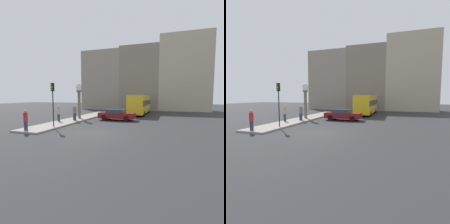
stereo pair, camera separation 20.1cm
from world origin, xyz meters
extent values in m
plane|color=#2D2D30|center=(0.00, 0.00, 0.00)|extent=(120.00, 120.00, 0.00)
cube|color=gray|center=(-5.30, 7.84, 0.08)|extent=(2.75, 19.68, 0.16)
cube|color=gray|center=(-9.06, 26.06, 6.63)|extent=(9.00, 5.00, 13.26)
cube|color=gray|center=(-0.40, 26.06, 6.82)|extent=(8.30, 5.00, 13.65)
cube|color=#B7A88E|center=(8.65, 26.06, 7.63)|extent=(9.81, 5.00, 15.25)
cube|color=maroon|center=(-0.32, 7.91, 0.62)|extent=(4.47, 1.90, 0.66)
cube|color=#2D3842|center=(-0.50, 7.91, 1.17)|extent=(2.14, 1.71, 0.43)
cylinder|color=black|center=(1.06, 8.75, 0.35)|extent=(0.69, 0.22, 0.69)
cylinder|color=black|center=(1.06, 7.07, 0.35)|extent=(0.69, 0.22, 0.69)
cylinder|color=black|center=(-1.71, 8.75, 0.35)|extent=(0.69, 0.22, 0.69)
cylinder|color=black|center=(-1.71, 7.07, 0.35)|extent=(0.69, 0.22, 0.69)
cube|color=gold|center=(1.26, 16.11, 1.76)|extent=(2.35, 9.86, 2.81)
cube|color=#1E232D|center=(1.26, 16.11, 1.97)|extent=(2.37, 9.66, 0.82)
cylinder|color=black|center=(2.29, 19.17, 0.45)|extent=(0.28, 0.90, 0.90)
cylinder|color=black|center=(0.22, 19.17, 0.45)|extent=(0.28, 0.90, 0.90)
cylinder|color=black|center=(2.29, 13.06, 0.45)|extent=(0.28, 0.90, 0.90)
cylinder|color=black|center=(0.22, 13.06, 0.45)|extent=(0.28, 0.90, 0.90)
cylinder|color=black|center=(-4.45, 0.81, 1.81)|extent=(0.09, 0.09, 3.31)
cube|color=black|center=(-4.45, 0.81, 3.85)|extent=(0.26, 0.20, 0.76)
cylinder|color=red|center=(-4.45, 0.69, 4.06)|extent=(0.15, 0.04, 0.15)
cylinder|color=orange|center=(-4.45, 0.69, 3.85)|extent=(0.15, 0.04, 0.15)
cylinder|color=green|center=(-4.45, 0.69, 3.64)|extent=(0.15, 0.04, 0.15)
cylinder|color=#666056|center=(-5.19, 7.16, 1.85)|extent=(0.37, 0.37, 3.39)
cube|color=#666056|center=(-5.19, 7.16, 3.66)|extent=(0.49, 0.49, 0.22)
cylinder|color=#666056|center=(-5.19, 7.16, 4.14)|extent=(0.79, 0.04, 0.79)
cylinder|color=white|center=(-5.19, 7.16, 4.14)|extent=(0.73, 0.06, 0.73)
cylinder|color=#2D334C|center=(-5.49, -1.47, 0.54)|extent=(0.29, 0.29, 0.77)
cylinder|color=red|center=(-5.49, -1.47, 1.29)|extent=(0.34, 0.34, 0.72)
sphere|color=tan|center=(-5.49, -1.47, 1.77)|extent=(0.25, 0.25, 0.25)
cylinder|color=#2D334C|center=(-4.83, 5.35, 0.56)|extent=(0.37, 0.37, 0.81)
cylinder|color=slate|center=(-4.83, 5.35, 1.35)|extent=(0.44, 0.44, 0.76)
sphere|color=tan|center=(-4.83, 5.35, 1.83)|extent=(0.20, 0.20, 0.20)
cylinder|color=#2D334C|center=(-6.10, 3.97, 0.56)|extent=(0.29, 0.29, 0.81)
cylinder|color=tan|center=(-6.10, 3.97, 1.34)|extent=(0.34, 0.34, 0.75)
sphere|color=tan|center=(-6.10, 3.97, 1.83)|extent=(0.23, 0.23, 0.23)
camera|label=1|loc=(5.83, -12.93, 3.01)|focal=28.00mm
camera|label=2|loc=(6.02, -12.87, 3.01)|focal=28.00mm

